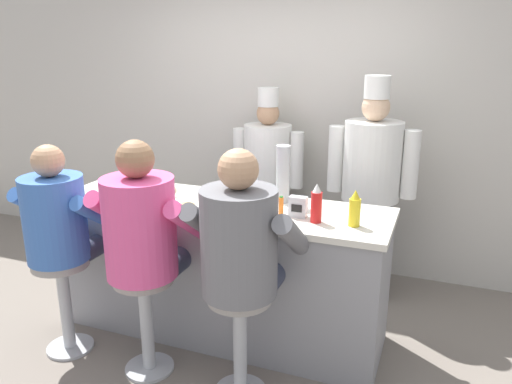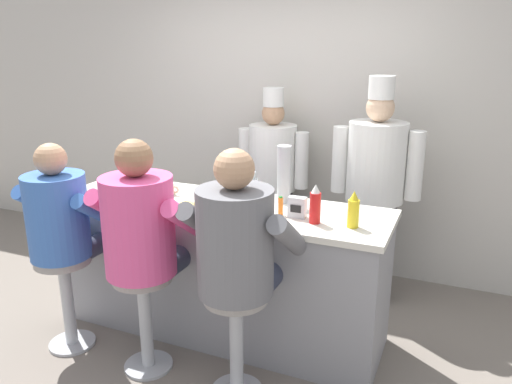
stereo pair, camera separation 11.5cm
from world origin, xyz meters
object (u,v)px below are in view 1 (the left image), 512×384
object	(u,v)px
breakfast_plate	(187,207)
diner_seated_pink	(144,233)
water_pitcher_clear	(245,190)
cup_stack_steel	(283,174)
diner_seated_blue	(60,225)
ketchup_bottle_red	(316,204)
coffee_mug_white	(146,195)
cereal_bowl	(211,213)
diner_seated_grey	(242,248)
hot_sauce_bottle_orange	(281,206)
mustard_bottle_yellow	(355,209)
coffee_mug_tan	(166,190)
napkin_dispenser_chrome	(298,207)
cook_in_whites_near	(268,173)
cook_in_whites_far	(371,180)

from	to	relation	value
breakfast_plate	diner_seated_pink	xyz separation A→B (m)	(-0.09, -0.37, -0.06)
water_pitcher_clear	diner_seated_pink	distance (m)	0.71
cup_stack_steel	diner_seated_blue	xyz separation A→B (m)	(-1.24, -0.75, -0.27)
ketchup_bottle_red	water_pitcher_clear	size ratio (longest dim) A/B	1.01
diner_seated_pink	coffee_mug_white	bearing A→B (deg)	121.01
coffee_mug_white	diner_seated_blue	bearing A→B (deg)	-130.16
cereal_bowl	diner_seated_grey	distance (m)	0.44
hot_sauce_bottle_orange	diner_seated_pink	distance (m)	0.85
ketchup_bottle_red	coffee_mug_white	bearing A→B (deg)	-179.91
mustard_bottle_yellow	ketchup_bottle_red	bearing A→B (deg)	-175.62
breakfast_plate	mustard_bottle_yellow	bearing A→B (deg)	4.58
mustard_bottle_yellow	breakfast_plate	size ratio (longest dim) A/B	0.85
cereal_bowl	diner_seated_blue	world-z (taller)	diner_seated_blue
coffee_mug_tan	cup_stack_steel	xyz separation A→B (m)	(0.81, 0.15, 0.16)
napkin_dispenser_chrome	diner_seated_pink	xyz separation A→B (m)	(-0.80, -0.49, -0.11)
breakfast_plate	diner_seated_grey	xyz separation A→B (m)	(0.54, -0.37, -0.06)
diner_seated_blue	diner_seated_pink	bearing A→B (deg)	0.36
mustard_bottle_yellow	diner_seated_grey	bearing A→B (deg)	-139.56
breakfast_plate	diner_seated_grey	distance (m)	0.65
cup_stack_steel	cook_in_whites_near	size ratio (longest dim) A/B	0.24
cup_stack_steel	cereal_bowl	bearing A→B (deg)	-124.33
cup_stack_steel	coffee_mug_white	bearing A→B (deg)	-160.40
ketchup_bottle_red	cook_in_whites_near	size ratio (longest dim) A/B	0.15
hot_sauce_bottle_orange	coffee_mug_white	xyz separation A→B (m)	(-0.95, -0.06, -0.02)
hot_sauce_bottle_orange	breakfast_plate	distance (m)	0.61
mustard_bottle_yellow	napkin_dispenser_chrome	distance (m)	0.36
hot_sauce_bottle_orange	ketchup_bottle_red	bearing A→B (deg)	-13.63
cook_in_whites_near	water_pitcher_clear	bearing A→B (deg)	-77.55
cup_stack_steel	napkin_dispenser_chrome	bearing A→B (deg)	-54.40
coffee_mug_tan	cereal_bowl	bearing A→B (deg)	-31.16
water_pitcher_clear	cook_in_whites_far	xyz separation A→B (m)	(0.67, 0.93, -0.11)
cup_stack_steel	cook_in_whites_near	bearing A→B (deg)	115.56
hot_sauce_bottle_orange	coffee_mug_tan	bearing A→B (deg)	173.72
hot_sauce_bottle_orange	water_pitcher_clear	bearing A→B (deg)	167.88
coffee_mug_tan	diner_seated_pink	xyz separation A→B (m)	(0.20, -0.59, -0.08)
cup_stack_steel	diner_seated_pink	world-z (taller)	diner_seated_pink
breakfast_plate	diner_seated_grey	world-z (taller)	diner_seated_grey
hot_sauce_bottle_orange	diner_seated_blue	bearing A→B (deg)	-159.38
diner_seated_grey	cook_in_whites_near	size ratio (longest dim) A/B	0.90
cereal_bowl	diner_seated_blue	bearing A→B (deg)	-162.74
coffee_mug_white	napkin_dispenser_chrome	world-z (taller)	napkin_dispenser_chrome
mustard_bottle_yellow	coffee_mug_white	distance (m)	1.42
mustard_bottle_yellow	diner_seated_pink	world-z (taller)	diner_seated_pink
water_pitcher_clear	coffee_mug_tan	size ratio (longest dim) A/B	1.71
napkin_dispenser_chrome	diner_seated_pink	bearing A→B (deg)	-148.80
ketchup_bottle_red	mustard_bottle_yellow	distance (m)	0.23
coffee_mug_tan	diner_seated_blue	size ratio (longest dim) A/B	0.10
diner_seated_pink	cook_in_whites_far	world-z (taller)	cook_in_whites_far
cup_stack_steel	coffee_mug_tan	bearing A→B (deg)	-169.27
cereal_bowl	napkin_dispenser_chrome	xyz separation A→B (m)	(0.50, 0.20, 0.04)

